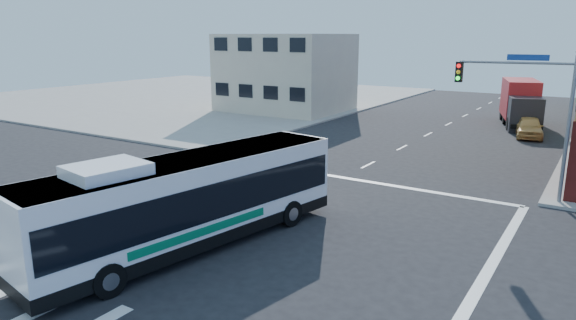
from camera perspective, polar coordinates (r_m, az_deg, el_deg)
The scene contains 7 objects.
ground at distance 21.54m, azimuth -5.31°, elevation -7.74°, with size 120.00×120.00×0.00m, color black.
sidewalk_nw at distance 69.89m, azimuth -10.60°, elevation 7.06°, with size 50.00×50.00×0.15m, color gray.
building_west at distance 54.54m, azimuth -0.29°, elevation 9.64°, with size 12.06×10.06×8.00m.
signal_mast_ne at distance 26.77m, azimuth 25.31°, elevation 6.23°, with size 7.91×1.13×8.07m.
transit_bus at distance 19.55m, azimuth -10.79°, elevation -4.36°, with size 5.04×13.22×3.83m.
box_truck at distance 50.24m, azimuth 24.44°, elevation 5.70°, with size 4.81×9.21×3.98m.
parked_car at distance 44.83m, azimuth 25.25°, elevation 3.32°, with size 1.88×4.68×1.60m, color #E1AA55.
Camera 1 is at (12.37, -15.80, 7.84)m, focal length 32.00 mm.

